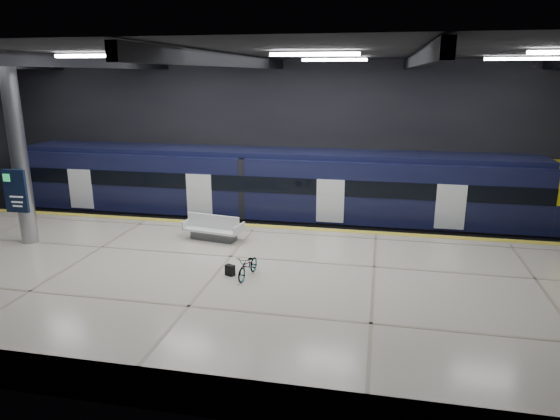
# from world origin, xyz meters

# --- Properties ---
(ground) EXTENTS (30.00, 30.00, 0.00)m
(ground) POSITION_xyz_m (0.00, 0.00, 0.00)
(ground) COLOR black
(ground) RESTS_ON ground
(room_shell) EXTENTS (30.10, 16.10, 8.05)m
(room_shell) POSITION_xyz_m (-0.00, 0.00, 5.72)
(room_shell) COLOR black
(room_shell) RESTS_ON ground
(platform) EXTENTS (30.00, 11.00, 1.10)m
(platform) POSITION_xyz_m (0.00, -2.50, 0.55)
(platform) COLOR beige
(platform) RESTS_ON ground
(safety_strip) EXTENTS (30.00, 0.40, 0.01)m
(safety_strip) POSITION_xyz_m (0.00, 2.75, 1.11)
(safety_strip) COLOR gold
(safety_strip) RESTS_ON platform
(rails) EXTENTS (30.00, 1.52, 0.16)m
(rails) POSITION_xyz_m (0.00, 5.50, 0.08)
(rails) COLOR gray
(rails) RESTS_ON ground
(train) EXTENTS (29.40, 2.84, 3.79)m
(train) POSITION_xyz_m (1.78, 5.50, 2.06)
(train) COLOR black
(train) RESTS_ON ground
(bench) EXTENTS (2.40, 1.32, 1.00)m
(bench) POSITION_xyz_m (-1.18, 0.65, 1.45)
(bench) COLOR #595B60
(bench) RESTS_ON platform
(bicycle) EXTENTS (0.70, 1.47, 0.74)m
(bicycle) POSITION_xyz_m (1.09, -2.66, 1.47)
(bicycle) COLOR #99999E
(bicycle) RESTS_ON platform
(pannier_bag) EXTENTS (0.35, 0.29, 0.35)m
(pannier_bag) POSITION_xyz_m (0.49, -2.66, 1.28)
(pannier_bag) COLOR black
(pannier_bag) RESTS_ON platform
(info_column) EXTENTS (0.90, 0.78, 6.90)m
(info_column) POSITION_xyz_m (-8.00, -1.03, 4.46)
(info_column) COLOR #9EA0A5
(info_column) RESTS_ON platform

